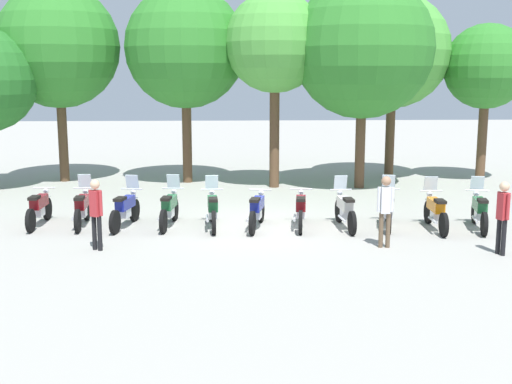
% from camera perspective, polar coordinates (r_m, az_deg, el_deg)
% --- Properties ---
extents(ground_plane, '(80.00, 80.00, 0.00)m').
position_cam_1_polar(ground_plane, '(18.18, 0.07, -3.08)').
color(ground_plane, '#9E9B93').
extents(motorcycle_0, '(0.62, 2.19, 0.99)m').
position_cam_1_polar(motorcycle_0, '(19.26, -18.22, -1.31)').
color(motorcycle_0, black).
rests_on(motorcycle_0, ground_plane).
extents(motorcycle_1, '(0.62, 2.19, 1.37)m').
position_cam_1_polar(motorcycle_1, '(18.88, -14.78, -1.31)').
color(motorcycle_1, black).
rests_on(motorcycle_1, ground_plane).
extents(motorcycle_2, '(0.75, 2.17, 1.37)m').
position_cam_1_polar(motorcycle_2, '(18.48, -11.21, -1.41)').
color(motorcycle_2, black).
rests_on(motorcycle_2, ground_plane).
extents(motorcycle_3, '(0.65, 2.19, 1.37)m').
position_cam_1_polar(motorcycle_3, '(18.37, -7.49, -1.37)').
color(motorcycle_3, black).
rests_on(motorcycle_3, ground_plane).
extents(motorcycle_4, '(0.62, 2.19, 1.37)m').
position_cam_1_polar(motorcycle_4, '(18.10, -3.77, -1.48)').
color(motorcycle_4, black).
rests_on(motorcycle_4, ground_plane).
extents(motorcycle_5, '(0.75, 2.17, 0.99)m').
position_cam_1_polar(motorcycle_5, '(18.00, 0.09, -1.57)').
color(motorcycle_5, black).
rests_on(motorcycle_5, ground_plane).
extents(motorcycle_6, '(0.65, 2.19, 0.99)m').
position_cam_1_polar(motorcycle_6, '(18.15, 3.88, -1.50)').
color(motorcycle_6, black).
rests_on(motorcycle_6, ground_plane).
extents(motorcycle_7, '(0.62, 2.19, 1.37)m').
position_cam_1_polar(motorcycle_7, '(18.18, 7.68, -1.50)').
color(motorcycle_7, black).
rests_on(motorcycle_7, ground_plane).
extents(motorcycle_8, '(0.76, 2.16, 1.37)m').
position_cam_1_polar(motorcycle_8, '(18.50, 11.35, -1.40)').
color(motorcycle_8, black).
rests_on(motorcycle_8, ground_plane).
extents(motorcycle_9, '(0.62, 2.19, 1.37)m').
position_cam_1_polar(motorcycle_9, '(18.48, 15.23, -1.58)').
color(motorcycle_9, black).
rests_on(motorcycle_9, ground_plane).
extents(motorcycle_10, '(0.75, 2.16, 1.37)m').
position_cam_1_polar(motorcycle_10, '(18.90, 18.72, -1.51)').
color(motorcycle_10, black).
rests_on(motorcycle_10, ground_plane).
extents(person_0, '(0.41, 0.25, 1.76)m').
position_cam_1_polar(person_0, '(16.22, 11.11, -1.17)').
color(person_0, brown).
rests_on(person_0, ground_plane).
extents(person_1, '(0.38, 0.31, 1.71)m').
position_cam_1_polar(person_1, '(16.14, -13.65, -1.44)').
color(person_1, black).
rests_on(person_1, ground_plane).
extents(person_2, '(0.29, 0.40, 1.73)m').
position_cam_1_polar(person_2, '(16.33, 20.53, -1.63)').
color(person_2, black).
rests_on(person_2, ground_plane).
extents(tree_1, '(4.65, 4.65, 7.48)m').
position_cam_1_polar(tree_1, '(26.59, -16.72, 11.91)').
color(tree_1, brown).
rests_on(tree_1, ground_plane).
extents(tree_2, '(4.54, 4.54, 7.38)m').
position_cam_1_polar(tree_2, '(25.39, -6.12, 12.26)').
color(tree_2, brown).
rests_on(tree_2, ground_plane).
extents(tree_3, '(3.59, 3.59, 7.04)m').
position_cam_1_polar(tree_3, '(24.16, 1.64, 12.69)').
color(tree_3, brown).
rests_on(tree_3, ground_plane).
extents(tree_4, '(5.05, 5.05, 7.59)m').
position_cam_1_polar(tree_4, '(24.30, 9.22, 12.18)').
color(tree_4, brown).
rests_on(tree_4, ground_plane).
extents(tree_5, '(4.43, 4.43, 7.23)m').
position_cam_1_polar(tree_5, '(26.74, 11.75, 11.81)').
color(tree_5, brown).
rests_on(tree_5, ground_plane).
extents(tree_6, '(3.25, 3.25, 6.04)m').
position_cam_1_polar(tree_6, '(27.17, 19.28, 10.13)').
color(tree_6, brown).
rests_on(tree_6, ground_plane).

